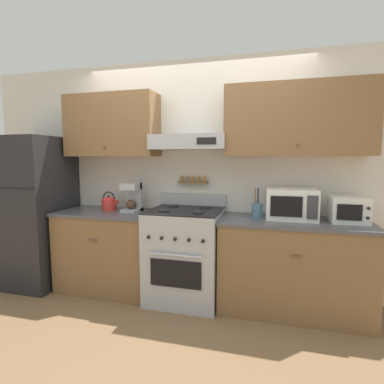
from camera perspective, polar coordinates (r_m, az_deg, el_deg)
ground_plane at (r=3.12m, az=-2.88°, el=-21.82°), size 16.00×16.00×0.00m
wall_back at (r=3.31m, az=1.34°, el=6.37°), size 5.20×0.46×2.55m
counter_left at (r=3.58m, az=-15.48°, el=-10.53°), size 1.08×0.65×0.89m
counter_right at (r=3.13m, az=18.61°, el=-13.15°), size 1.40×0.65×0.89m
stove_range at (r=3.19m, az=-1.25°, el=-11.74°), size 0.74×0.70×1.08m
refrigerator at (r=3.98m, az=-27.71°, el=-3.23°), size 0.71×0.76×1.72m
tea_kettle at (r=3.52m, az=-15.52°, el=-2.02°), size 0.21×0.16×0.21m
coffee_maker at (r=3.40m, az=-11.20°, el=-0.92°), size 0.18×0.23×0.31m
microwave at (r=3.05m, az=18.42°, el=-2.15°), size 0.47×0.36×0.30m
utensil_crock at (r=3.04m, az=12.31°, el=-3.30°), size 0.11×0.11×0.30m
toaster_oven at (r=3.11m, az=27.63°, el=-2.99°), size 0.32×0.32×0.23m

